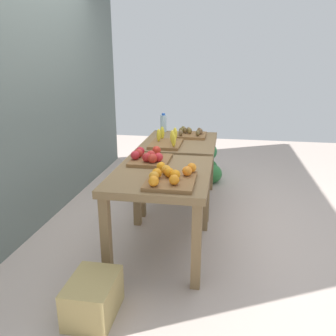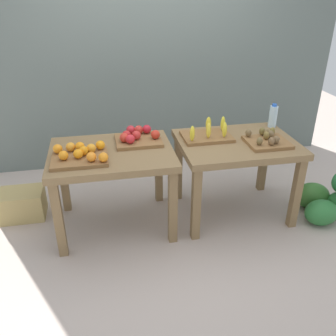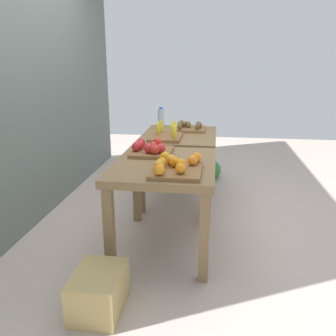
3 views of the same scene
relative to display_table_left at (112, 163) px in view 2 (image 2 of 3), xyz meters
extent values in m
plane|color=#BAA89D|center=(0.56, 0.00, -0.64)|extent=(8.00, 8.00, 0.00)
cube|color=slate|center=(0.56, 1.35, 0.86)|extent=(4.40, 0.12, 3.00)
cube|color=olive|center=(0.00, 0.00, 0.08)|extent=(1.04, 0.80, 0.06)
cube|color=olive|center=(-0.46, -0.34, -0.29)|extent=(0.07, 0.07, 0.69)
cube|color=olive|center=(0.46, -0.34, -0.29)|extent=(0.07, 0.07, 0.69)
cube|color=olive|center=(-0.46, 0.34, -0.29)|extent=(0.07, 0.07, 0.69)
cube|color=olive|center=(0.46, 0.34, -0.29)|extent=(0.07, 0.07, 0.69)
cube|color=olive|center=(1.12, 0.00, 0.08)|extent=(1.04, 0.80, 0.06)
cube|color=olive|center=(0.66, -0.34, -0.29)|extent=(0.07, 0.07, 0.69)
cube|color=olive|center=(1.58, -0.34, -0.29)|extent=(0.07, 0.07, 0.69)
cube|color=olive|center=(0.66, 0.34, -0.29)|extent=(0.07, 0.07, 0.69)
cube|color=olive|center=(1.58, 0.34, -0.29)|extent=(0.07, 0.07, 0.69)
cube|color=brown|center=(-0.25, -0.12, 0.12)|extent=(0.44, 0.36, 0.03)
sphere|color=orange|center=(-0.09, -0.01, 0.18)|extent=(0.11, 0.11, 0.08)
sphere|color=orange|center=(-0.25, -0.01, 0.18)|extent=(0.10, 0.10, 0.08)
sphere|color=orange|center=(-0.43, -0.02, 0.18)|extent=(0.09, 0.09, 0.08)
sphere|color=orange|center=(-0.32, -0.01, 0.18)|extent=(0.10, 0.10, 0.08)
sphere|color=orange|center=(-0.37, -0.16, 0.18)|extent=(0.10, 0.10, 0.08)
sphere|color=orange|center=(-0.26, -0.15, 0.18)|extent=(0.08, 0.08, 0.08)
sphere|color=orange|center=(-0.22, -0.10, 0.18)|extent=(0.09, 0.09, 0.08)
sphere|color=orange|center=(-0.07, -0.26, 0.18)|extent=(0.09, 0.09, 0.08)
sphere|color=orange|center=(-0.16, -0.23, 0.18)|extent=(0.10, 0.10, 0.08)
sphere|color=orange|center=(-0.16, -0.07, 0.18)|extent=(0.09, 0.09, 0.08)
cube|color=brown|center=(0.25, 0.15, 0.12)|extent=(0.40, 0.34, 0.03)
sphere|color=red|center=(0.17, 0.06, 0.18)|extent=(0.11, 0.11, 0.08)
sphere|color=red|center=(0.23, 0.14, 0.18)|extent=(0.10, 0.10, 0.08)
sphere|color=red|center=(0.12, 0.10, 0.18)|extent=(0.11, 0.11, 0.08)
sphere|color=red|center=(0.15, 0.16, 0.18)|extent=(0.10, 0.10, 0.08)
sphere|color=red|center=(0.27, 0.26, 0.18)|extent=(0.11, 0.11, 0.08)
sphere|color=red|center=(0.34, 0.27, 0.18)|extent=(0.09, 0.09, 0.08)
sphere|color=red|center=(0.20, 0.28, 0.18)|extent=(0.08, 0.08, 0.08)
sphere|color=red|center=(0.40, 0.12, 0.18)|extent=(0.10, 0.10, 0.08)
cube|color=brown|center=(0.87, 0.12, 0.12)|extent=(0.44, 0.32, 0.03)
ellipsoid|color=yellow|center=(0.86, 0.05, 0.21)|extent=(0.06, 0.06, 0.14)
ellipsoid|color=yellow|center=(1.01, 0.04, 0.21)|extent=(0.05, 0.06, 0.14)
ellipsoid|color=yellow|center=(0.91, 0.20, 0.21)|extent=(0.07, 0.06, 0.14)
ellipsoid|color=yellow|center=(0.70, 0.01, 0.21)|extent=(0.06, 0.07, 0.14)
ellipsoid|color=yellow|center=(1.04, 0.19, 0.21)|extent=(0.06, 0.06, 0.14)
cube|color=brown|center=(1.35, -0.12, 0.12)|extent=(0.36, 0.32, 0.03)
ellipsoid|color=olive|center=(1.35, -0.08, 0.18)|extent=(0.06, 0.07, 0.07)
ellipsoid|color=brown|center=(1.22, 0.01, 0.18)|extent=(0.07, 0.07, 0.07)
ellipsoid|color=brown|center=(1.45, 0.01, 0.18)|extent=(0.07, 0.07, 0.07)
ellipsoid|color=brown|center=(1.36, 0.02, 0.18)|extent=(0.07, 0.07, 0.07)
ellipsoid|color=brown|center=(1.39, -0.19, 0.18)|extent=(0.07, 0.06, 0.07)
ellipsoid|color=brown|center=(1.38, -0.03, 0.18)|extent=(0.07, 0.07, 0.07)
ellipsoid|color=brown|center=(1.24, -0.19, 0.18)|extent=(0.07, 0.06, 0.07)
ellipsoid|color=brown|center=(1.40, -0.07, 0.18)|extent=(0.06, 0.05, 0.07)
ellipsoid|color=brown|center=(1.34, -0.21, 0.18)|extent=(0.07, 0.07, 0.07)
cylinder|color=silver|center=(1.58, 0.27, 0.21)|extent=(0.08, 0.08, 0.21)
cylinder|color=blue|center=(1.58, 0.27, 0.33)|extent=(0.04, 0.04, 0.02)
ellipsoid|color=#346B2A|center=(1.92, -0.10, -0.50)|extent=(0.38, 0.32, 0.26)
ellipsoid|color=#2B7234|center=(1.86, -0.37, -0.52)|extent=(0.32, 0.25, 0.24)
cube|color=tan|center=(-0.86, 0.30, -0.50)|extent=(0.40, 0.30, 0.27)
camera|label=1|loc=(-2.64, -0.50, 1.00)|focal=36.66mm
camera|label=2|loc=(-0.07, -2.79, 1.37)|focal=38.47mm
camera|label=3|loc=(-2.67, -0.38, 0.89)|focal=37.65mm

